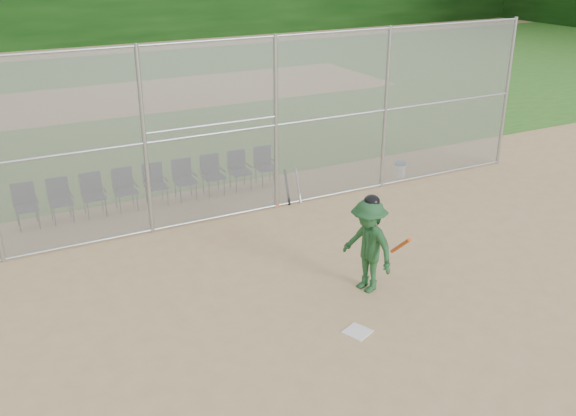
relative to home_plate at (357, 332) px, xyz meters
name	(u,v)px	position (x,y,z in m)	size (l,w,h in m)	color
ground	(358,320)	(0.20, 0.28, -0.01)	(100.00, 100.00, 0.00)	tan
grass_strip	(106,100)	(0.20, 18.28, 0.00)	(100.00, 100.00, 0.00)	#306A1F
dirt_patch_far	(106,100)	(0.20, 18.28, 0.00)	(24.00, 24.00, 0.00)	tan
backstop_fence	(235,128)	(0.20, 5.28, 2.06)	(16.09, 0.09, 4.00)	gray
home_plate	(357,332)	(0.00, 0.00, 0.00)	(0.38, 0.38, 0.02)	white
batter_at_plate	(368,245)	(0.90, 1.10, 0.87)	(0.94, 1.36, 1.82)	#1E4C26
water_cooler	(400,170)	(5.09, 5.68, 0.18)	(0.30, 0.30, 0.38)	white
spare_bats	(287,187)	(1.53, 5.38, 0.41)	(0.66, 0.33, 0.84)	#D84C14
chair_0	(26,207)	(-4.13, 6.79, 0.47)	(0.54, 0.52, 0.96)	#0E1935
chair_1	(61,201)	(-3.41, 6.79, 0.47)	(0.54, 0.52, 0.96)	#0E1935
chair_2	(94,196)	(-2.68, 6.79, 0.47)	(0.54, 0.52, 0.96)	#0E1935
chair_3	(126,190)	(-1.96, 6.79, 0.47)	(0.54, 0.52, 0.96)	#0E1935
chair_4	(156,185)	(-1.23, 6.79, 0.47)	(0.54, 0.52, 0.96)	#0E1935
chair_5	(185,180)	(-0.51, 6.79, 0.47)	(0.54, 0.52, 0.96)	#0E1935
chair_6	(213,176)	(0.22, 6.79, 0.47)	(0.54, 0.52, 0.96)	#0E1935
chair_7	(240,171)	(0.94, 6.79, 0.47)	(0.54, 0.52, 0.96)	#0E1935
chair_8	(266,167)	(1.66, 6.79, 0.47)	(0.54, 0.52, 0.96)	#0E1935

